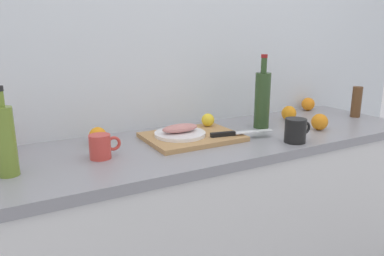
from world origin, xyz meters
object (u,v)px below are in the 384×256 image
object	(u,v)px
fish_fillet	(180,128)
coffee_mug_1	(101,146)
cutting_board	(192,137)
olive_oil_bottle	(5,140)
white_plate	(180,134)
chef_knife	(234,133)
coffee_mug_2	(296,130)
pepper_mill	(356,102)
lemon_0	(208,120)
orange_0	(289,113)
wine_bottle	(262,99)

from	to	relation	value
fish_fillet	coffee_mug_1	distance (m)	0.37
cutting_board	olive_oil_bottle	bearing A→B (deg)	-173.47
white_plate	chef_knife	size ratio (longest dim) A/B	0.77
coffee_mug_1	fish_fillet	bearing A→B (deg)	11.25
white_plate	olive_oil_bottle	bearing A→B (deg)	-171.93
coffee_mug_2	olive_oil_bottle	bearing A→B (deg)	171.04
olive_oil_bottle	pepper_mill	world-z (taller)	olive_oil_bottle
coffee_mug_1	lemon_0	bearing A→B (deg)	15.68
cutting_board	olive_oil_bottle	world-z (taller)	olive_oil_bottle
coffee_mug_2	cutting_board	bearing A→B (deg)	144.84
coffee_mug_2	pepper_mill	world-z (taller)	pepper_mill
olive_oil_bottle	orange_0	distance (m)	1.36
orange_0	coffee_mug_1	bearing A→B (deg)	-173.19
pepper_mill	chef_knife	bearing A→B (deg)	-176.91
lemon_0	wine_bottle	xyz separation A→B (m)	(0.26, -0.08, 0.09)
lemon_0	coffee_mug_1	world-z (taller)	coffee_mug_1
wine_bottle	orange_0	size ratio (longest dim) A/B	4.56
wine_bottle	lemon_0	bearing A→B (deg)	162.11
lemon_0	orange_0	world-z (taller)	lemon_0
pepper_mill	olive_oil_bottle	bearing A→B (deg)	-178.95
white_plate	coffee_mug_2	bearing A→B (deg)	-32.82
coffee_mug_2	pepper_mill	distance (m)	0.68
chef_knife	orange_0	bearing A→B (deg)	29.92
fish_fillet	chef_knife	size ratio (longest dim) A/B	0.57
chef_knife	coffee_mug_2	distance (m)	0.26
wine_bottle	coffee_mug_2	xyz separation A→B (m)	(-0.04, -0.27, -0.09)
white_plate	olive_oil_bottle	size ratio (longest dim) A/B	0.76
white_plate	fish_fillet	world-z (taller)	fish_fillet
cutting_board	fish_fillet	distance (m)	0.07
coffee_mug_1	orange_0	world-z (taller)	coffee_mug_1
cutting_board	wine_bottle	distance (m)	0.42
fish_fillet	olive_oil_bottle	size ratio (longest dim) A/B	0.57
cutting_board	orange_0	size ratio (longest dim) A/B	5.17
white_plate	fish_fillet	xyz separation A→B (m)	(0.00, 0.00, 0.03)
wine_bottle	coffee_mug_2	world-z (taller)	wine_bottle
olive_oil_bottle	pepper_mill	xyz separation A→B (m)	(1.73, 0.03, -0.04)
fish_fillet	olive_oil_bottle	distance (m)	0.68
cutting_board	orange_0	bearing A→B (deg)	5.87
coffee_mug_2	fish_fillet	bearing A→B (deg)	147.18
coffee_mug_1	coffee_mug_2	bearing A→B (deg)	-14.02
fish_fillet	lemon_0	bearing A→B (deg)	23.57
coffee_mug_1	wine_bottle	bearing A→B (deg)	5.16
fish_fillet	olive_oil_bottle	xyz separation A→B (m)	(-0.67, -0.10, 0.07)
olive_oil_bottle	coffee_mug_2	world-z (taller)	olive_oil_bottle
wine_bottle	coffee_mug_1	xyz separation A→B (m)	(-0.81, -0.07, -0.10)
coffee_mug_1	pepper_mill	size ratio (longest dim) A/B	0.71
fish_fillet	white_plate	bearing A→B (deg)	0.00
fish_fillet	coffee_mug_1	bearing A→B (deg)	-168.75
chef_knife	wine_bottle	size ratio (longest dim) A/B	0.82
lemon_0	coffee_mug_1	bearing A→B (deg)	-164.32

